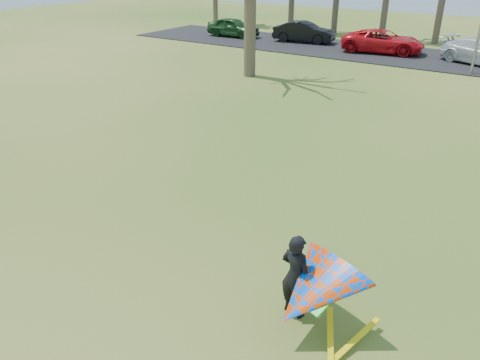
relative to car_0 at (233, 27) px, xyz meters
The scene contains 6 objects.
ground 29.76m from the car_0, 57.57° to the right, with size 100.00×100.00×0.00m, color #235713.
parking_strip 15.97m from the car_0, ahead, with size 46.00×7.00×0.06m, color black.
car_0 is the anchor object (origin of this frame).
car_1 5.83m from the car_0, ahead, with size 1.56×4.46×1.47m, color black.
car_2 11.91m from the car_0, ahead, with size 2.43×5.27×1.47m, color red.
kite_flyer 31.91m from the car_0, 53.33° to the right, with size 2.13×2.39×2.02m.
Camera 1 is at (5.60, -6.45, 6.04)m, focal length 35.00 mm.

